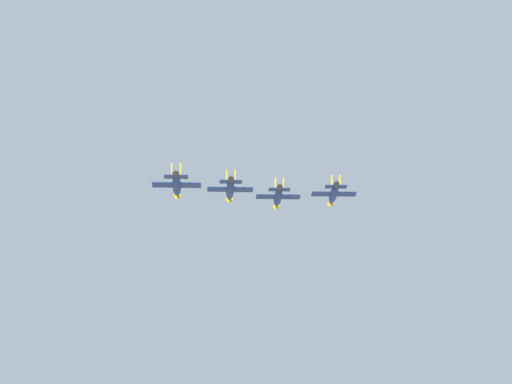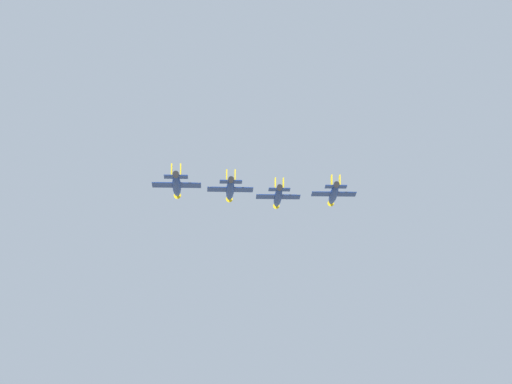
% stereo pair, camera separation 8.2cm
% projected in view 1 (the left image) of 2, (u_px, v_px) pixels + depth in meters
% --- Properties ---
extents(jet_lead, '(10.56, 14.52, 3.39)m').
position_uv_depth(jet_lead, '(278.00, 197.00, 255.28)').
color(jet_lead, navy).
extents(jet_left_wingman, '(10.53, 14.25, 3.34)m').
position_uv_depth(jet_left_wingman, '(230.00, 190.00, 241.92)').
color(jet_left_wingman, navy).
extents(jet_right_wingman, '(10.02, 13.99, 3.25)m').
position_uv_depth(jet_right_wingman, '(333.00, 194.00, 242.67)').
color(jet_right_wingman, navy).
extents(jet_left_outer, '(10.56, 14.40, 3.36)m').
position_uv_depth(jet_left_outer, '(177.00, 185.00, 228.33)').
color(jet_left_outer, navy).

